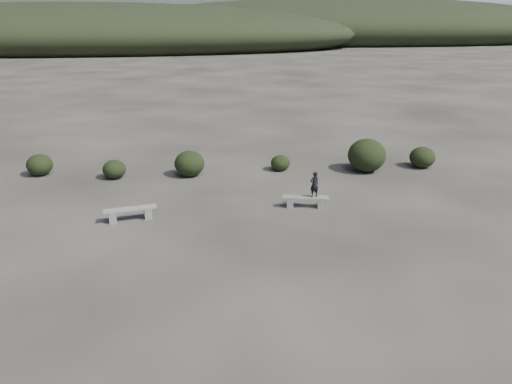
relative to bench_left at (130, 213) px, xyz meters
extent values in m
plane|color=#28251F|center=(4.08, -4.13, -0.27)|extent=(1200.00, 1200.00, 0.00)
cube|color=slate|center=(-0.59, -0.12, -0.07)|extent=(0.32, 0.39, 0.40)
cube|color=slate|center=(0.59, 0.12, -0.07)|extent=(0.32, 0.39, 0.40)
cube|color=gray|center=(0.00, 0.00, 0.15)|extent=(1.84, 0.74, 0.05)
cube|color=slate|center=(5.71, 0.62, -0.08)|extent=(0.29, 0.37, 0.38)
cube|color=slate|center=(6.83, 0.43, -0.08)|extent=(0.29, 0.37, 0.38)
cube|color=gray|center=(6.27, 0.53, 0.13)|extent=(1.74, 0.63, 0.05)
imported|color=black|center=(6.57, 0.48, 0.63)|extent=(0.40, 0.33, 0.96)
ellipsoid|color=black|center=(-1.27, 4.85, 0.13)|extent=(0.99, 0.99, 0.81)
ellipsoid|color=black|center=(1.97, 4.84, 0.29)|extent=(1.31, 1.31, 1.12)
ellipsoid|color=black|center=(6.07, 5.18, 0.08)|extent=(0.88, 0.88, 0.71)
ellipsoid|color=black|center=(9.91, 4.65, 0.47)|extent=(1.70, 1.70, 1.49)
ellipsoid|color=black|center=(12.68, 4.92, 0.21)|extent=(1.16, 1.16, 0.97)
ellipsoid|color=black|center=(-4.61, 5.67, 0.20)|extent=(1.12, 1.12, 0.94)
ellipsoid|color=black|center=(-20.92, 85.87, 2.43)|extent=(110.00, 40.00, 12.00)
ellipsoid|color=black|center=(39.08, 105.87, 2.88)|extent=(120.00, 44.00, 14.00)
ellipsoid|color=#323D33|center=(4.08, 155.87, 5.13)|extent=(190.00, 64.00, 24.00)
ellipsoid|color=slate|center=(74.08, 295.87, 9.63)|extent=(340.00, 110.00, 44.00)
ellipsoid|color=#929CA5|center=(-25.92, 395.87, 12.33)|extent=(460.00, 140.00, 56.00)
camera|label=1|loc=(2.56, -16.33, 6.53)|focal=35.00mm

